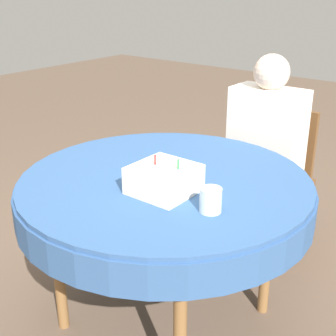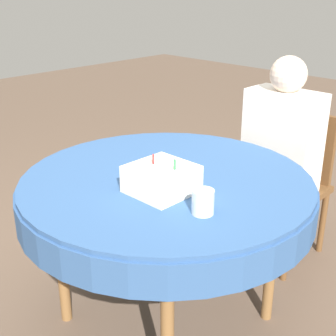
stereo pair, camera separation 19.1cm
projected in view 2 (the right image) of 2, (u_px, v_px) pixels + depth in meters
The scene contains 6 objects.
ground_plane at pixel (167, 317), 2.27m from camera, with size 12.00×12.00×0.00m, color brown.
dining_table at pixel (166, 195), 2.02m from camera, with size 1.26×1.26×0.74m.
chair at pixel (285, 178), 2.70m from camera, with size 0.46×0.46×0.83m.
person at pixel (280, 144), 2.55m from camera, with size 0.40×0.31×1.16m.
birthday_cake at pixel (161, 179), 1.84m from camera, with size 0.23×0.23×0.15m.
drinking_glass at pixel (203, 202), 1.67m from camera, with size 0.08×0.08×0.09m.
Camera 2 is at (1.29, -1.30, 1.53)m, focal length 50.00 mm.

